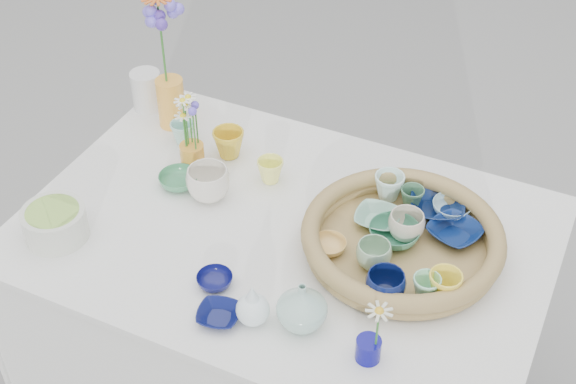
% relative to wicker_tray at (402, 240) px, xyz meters
% --- Properties ---
extents(wicker_tray, '(0.47, 0.47, 0.08)m').
position_rel_wicker_tray_xyz_m(wicker_tray, '(0.00, 0.00, 0.00)').
color(wicker_tray, olive).
rests_on(wicker_tray, display_table).
extents(tray_ceramic_0, '(0.17, 0.17, 0.03)m').
position_rel_wicker_tray_xyz_m(tray_ceramic_0, '(0.04, 0.15, -0.00)').
color(tray_ceramic_0, '#0B1B45').
rests_on(tray_ceramic_0, wicker_tray).
extents(tray_ceramic_1, '(0.16, 0.16, 0.03)m').
position_rel_wicker_tray_xyz_m(tray_ceramic_1, '(0.10, 0.08, -0.01)').
color(tray_ceramic_1, '#0B1F54').
rests_on(tray_ceramic_1, wicker_tray).
extents(tray_ceramic_2, '(0.09, 0.09, 0.07)m').
position_rel_wicker_tray_xyz_m(tray_ceramic_2, '(0.13, -0.11, 0.01)').
color(tray_ceramic_2, yellow).
rests_on(tray_ceramic_2, wicker_tray).
extents(tray_ceramic_3, '(0.14, 0.14, 0.04)m').
position_rel_wicker_tray_xyz_m(tray_ceramic_3, '(-0.02, 0.01, -0.00)').
color(tray_ceramic_3, '#3A7F60').
rests_on(tray_ceramic_3, wicker_tray).
extents(tray_ceramic_4, '(0.10, 0.10, 0.06)m').
position_rel_wicker_tray_xyz_m(tray_ceramic_4, '(-0.04, -0.09, 0.01)').
color(tray_ceramic_4, '#8CB58E').
rests_on(tray_ceramic_4, wicker_tray).
extents(tray_ceramic_5, '(0.11, 0.11, 0.03)m').
position_rel_wicker_tray_xyz_m(tray_ceramic_5, '(-0.08, 0.05, -0.01)').
color(tray_ceramic_5, '#86BBA2').
rests_on(tray_ceramic_5, wicker_tray).
extents(tray_ceramic_6, '(0.09, 0.09, 0.07)m').
position_rel_wicker_tray_xyz_m(tray_ceramic_6, '(-0.09, 0.15, 0.01)').
color(tray_ceramic_6, '#CCF1E8').
rests_on(tray_ceramic_6, wicker_tray).
extents(tray_ceramic_7, '(0.09, 0.09, 0.07)m').
position_rel_wicker_tray_xyz_m(tray_ceramic_7, '(-0.00, 0.03, 0.01)').
color(tray_ceramic_7, beige).
rests_on(tray_ceramic_7, wicker_tray).
extents(tray_ceramic_8, '(0.11, 0.11, 0.03)m').
position_rel_wicker_tray_xyz_m(tray_ceramic_8, '(0.07, 0.17, -0.01)').
color(tray_ceramic_8, '#9ACBDF').
rests_on(tray_ceramic_8, wicker_tray).
extents(tray_ceramic_9, '(0.10, 0.10, 0.07)m').
position_rel_wicker_tray_xyz_m(tray_ceramic_9, '(0.02, -0.17, 0.01)').
color(tray_ceramic_9, '#0A1548').
rests_on(tray_ceramic_9, wicker_tray).
extents(tray_ceramic_10, '(0.10, 0.10, 0.03)m').
position_rel_wicker_tray_xyz_m(tray_ceramic_10, '(-0.15, -0.08, -0.01)').
color(tray_ceramic_10, '#DFB15C').
rests_on(tray_ceramic_10, wicker_tray).
extents(tray_ceramic_11, '(0.08, 0.08, 0.06)m').
position_rel_wicker_tray_xyz_m(tray_ceramic_11, '(0.10, -0.13, 0.01)').
color(tray_ceramic_11, '#96E2BB').
rests_on(tray_ceramic_11, wicker_tray).
extents(tray_ceramic_12, '(0.08, 0.08, 0.05)m').
position_rel_wicker_tray_xyz_m(tray_ceramic_12, '(-0.03, 0.15, 0.01)').
color(tray_ceramic_12, '#447453').
rests_on(tray_ceramic_12, wicker_tray).
extents(loose_ceramic_0, '(0.10, 0.10, 0.08)m').
position_rel_wicker_tray_xyz_m(loose_ceramic_0, '(-0.54, 0.15, 0.00)').
color(loose_ceramic_0, gold).
rests_on(loose_ceramic_0, display_table).
extents(loose_ceramic_1, '(0.08, 0.08, 0.06)m').
position_rel_wicker_tray_xyz_m(loose_ceramic_1, '(-0.40, 0.11, -0.01)').
color(loose_ceramic_1, '#FDFF71').
rests_on(loose_ceramic_1, display_table).
extents(loose_ceramic_2, '(0.13, 0.13, 0.03)m').
position_rel_wicker_tray_xyz_m(loose_ceramic_2, '(-0.60, -0.01, -0.02)').
color(loose_ceramic_2, '#428B5D').
rests_on(loose_ceramic_2, display_table).
extents(loose_ceramic_3, '(0.12, 0.12, 0.09)m').
position_rel_wicker_tray_xyz_m(loose_ceramic_3, '(-0.51, -0.02, 0.00)').
color(loose_ceramic_3, silver).
rests_on(loose_ceramic_3, display_table).
extents(loose_ceramic_4, '(0.11, 0.11, 0.03)m').
position_rel_wicker_tray_xyz_m(loose_ceramic_4, '(-0.34, -0.28, -0.03)').
color(loose_ceramic_4, '#0D1050').
rests_on(loose_ceramic_4, display_table).
extents(loose_ceramic_5, '(0.08, 0.08, 0.06)m').
position_rel_wicker_tray_xyz_m(loose_ceramic_5, '(-0.69, 0.15, -0.01)').
color(loose_ceramic_5, '#9AD3C6').
rests_on(loose_ceramic_5, display_table).
extents(loose_ceramic_6, '(0.11, 0.11, 0.02)m').
position_rel_wicker_tray_xyz_m(loose_ceramic_6, '(-0.29, -0.36, -0.03)').
color(loose_ceramic_6, '#0B1148').
rests_on(loose_ceramic_6, display_table).
extents(fluted_bowl, '(0.16, 0.16, 0.08)m').
position_rel_wicker_tray_xyz_m(fluted_bowl, '(-0.76, -0.30, 0.00)').
color(fluted_bowl, silver).
rests_on(fluted_bowl, display_table).
extents(bud_vase_paleblue, '(0.10, 0.10, 0.11)m').
position_rel_wicker_tray_xyz_m(bud_vase_paleblue, '(-0.22, -0.34, 0.02)').
color(bud_vase_paleblue, white).
rests_on(bud_vase_paleblue, display_table).
extents(bud_vase_seafoam, '(0.12, 0.12, 0.11)m').
position_rel_wicker_tray_xyz_m(bud_vase_seafoam, '(-0.12, -0.30, 0.02)').
color(bud_vase_seafoam, '#9EC6B8').
rests_on(bud_vase_seafoam, display_table).
extents(bud_vase_cobalt, '(0.06, 0.06, 0.05)m').
position_rel_wicker_tray_xyz_m(bud_vase_cobalt, '(0.04, -0.33, -0.01)').
color(bud_vase_cobalt, '#0A0975').
rests_on(bud_vase_cobalt, display_table).
extents(single_daisy, '(0.08, 0.08, 0.12)m').
position_rel_wicker_tray_xyz_m(single_daisy, '(0.06, -0.33, 0.06)').
color(single_daisy, beige).
rests_on(single_daisy, bud_vase_cobalt).
extents(tall_vase_yellow, '(0.10, 0.10, 0.15)m').
position_rel_wicker_tray_xyz_m(tall_vase_yellow, '(-0.76, 0.22, 0.03)').
color(tall_vase_yellow, '#F6A839').
rests_on(tall_vase_yellow, display_table).
extents(gerbera, '(0.13, 0.13, 0.26)m').
position_rel_wicker_tray_xyz_m(gerbera, '(-0.77, 0.22, 0.23)').
color(gerbera, orange).
rests_on(gerbera, tall_vase_yellow).
extents(hydrangea, '(0.10, 0.10, 0.28)m').
position_rel_wicker_tray_xyz_m(hydrangea, '(-0.76, 0.21, 0.21)').
color(hydrangea, '#5134AA').
rests_on(hydrangea, tall_vase_yellow).
extents(white_pitcher, '(0.13, 0.10, 0.12)m').
position_rel_wicker_tray_xyz_m(white_pitcher, '(-0.87, 0.26, 0.02)').
color(white_pitcher, silver).
rests_on(white_pitcher, display_table).
extents(daisy_cup, '(0.08, 0.08, 0.07)m').
position_rel_wicker_tray_xyz_m(daisy_cup, '(-0.61, 0.07, -0.00)').
color(daisy_cup, gold).
rests_on(daisy_cup, display_table).
extents(daisy_posy, '(0.09, 0.09, 0.14)m').
position_rel_wicker_tray_xyz_m(daisy_posy, '(-0.60, 0.07, 0.10)').
color(daisy_posy, white).
rests_on(daisy_posy, daisy_cup).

